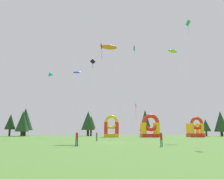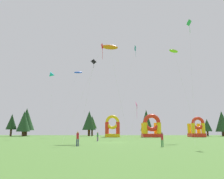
{
  "view_description": "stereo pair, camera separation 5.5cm",
  "coord_description": "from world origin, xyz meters",
  "px_view_note": "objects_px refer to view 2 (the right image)",
  "views": [
    {
      "loc": [
        -0.25,
        -36.01,
        1.8
      ],
      "look_at": [
        0.0,
        9.87,
        10.38
      ],
      "focal_mm": 35.53,
      "sensor_mm": 36.0,
      "label": 1
    },
    {
      "loc": [
        -0.2,
        -36.01,
        1.8
      ],
      "look_at": [
        0.0,
        9.87,
        10.38
      ],
      "focal_mm": 35.53,
      "sensor_mm": 36.0,
      "label": 2
    }
  ],
  "objects_px": {
    "kite_red_diamond": "(102,48)",
    "kite_teal_diamond": "(135,49)",
    "kite_pink_diamond": "(136,105)",
    "kite_cyan_delta": "(51,75)",
    "person_midfield": "(77,137)",
    "kite_lime_parafoil": "(173,51)",
    "kite_blue_parafoil": "(77,72)",
    "kite_green_diamond": "(189,25)",
    "kite_black_diamond": "(93,63)",
    "inflatable_blue_arch": "(150,129)",
    "person_left_edge": "(97,136)",
    "inflatable_red_slide": "(196,130)",
    "person_near_camera": "(161,138)",
    "inflatable_orange_dome": "(111,129)",
    "kite_orange_parafoil": "(109,47)"
  },
  "relations": [
    {
      "from": "kite_blue_parafoil",
      "to": "inflatable_blue_arch",
      "type": "bearing_deg",
      "value": -4.57
    },
    {
      "from": "kite_red_diamond",
      "to": "person_midfield",
      "type": "bearing_deg",
      "value": -103.26
    },
    {
      "from": "kite_red_diamond",
      "to": "kite_teal_diamond",
      "type": "relative_size",
      "value": 0.67
    },
    {
      "from": "kite_black_diamond",
      "to": "inflatable_orange_dome",
      "type": "height_order",
      "value": "kite_black_diamond"
    },
    {
      "from": "kite_lime_parafoil",
      "to": "person_left_edge",
      "type": "bearing_deg",
      "value": -168.39
    },
    {
      "from": "inflatable_blue_arch",
      "to": "kite_green_diamond",
      "type": "bearing_deg",
      "value": -86.9
    },
    {
      "from": "kite_pink_diamond",
      "to": "person_left_edge",
      "type": "xyz_separation_m",
      "value": [
        -7.26,
        -1.56,
        -5.59
      ]
    },
    {
      "from": "kite_red_diamond",
      "to": "kite_black_diamond",
      "type": "distance_m",
      "value": 3.68
    },
    {
      "from": "kite_cyan_delta",
      "to": "inflatable_orange_dome",
      "type": "relative_size",
      "value": 2.73
    },
    {
      "from": "kite_cyan_delta",
      "to": "person_near_camera",
      "type": "relative_size",
      "value": 10.62
    },
    {
      "from": "kite_orange_parafoil",
      "to": "inflatable_blue_arch",
      "type": "xyz_separation_m",
      "value": [
        11.95,
        22.98,
        -16.13
      ]
    },
    {
      "from": "kite_teal_diamond",
      "to": "kite_black_diamond",
      "type": "bearing_deg",
      "value": -117.58
    },
    {
      "from": "kite_red_diamond",
      "to": "inflatable_blue_arch",
      "type": "xyz_separation_m",
      "value": [
        13.19,
        28.55,
        -13.85
      ]
    },
    {
      "from": "kite_teal_diamond",
      "to": "person_midfield",
      "type": "relative_size",
      "value": 14.42
    },
    {
      "from": "kite_pink_diamond",
      "to": "person_left_edge",
      "type": "bearing_deg",
      "value": -167.85
    },
    {
      "from": "kite_blue_parafoil",
      "to": "person_left_edge",
      "type": "height_order",
      "value": "kite_blue_parafoil"
    },
    {
      "from": "kite_pink_diamond",
      "to": "kite_cyan_delta",
      "type": "relative_size",
      "value": 0.41
    },
    {
      "from": "kite_orange_parafoil",
      "to": "kite_teal_diamond",
      "type": "bearing_deg",
      "value": 66.5
    },
    {
      "from": "kite_red_diamond",
      "to": "kite_pink_diamond",
      "type": "relative_size",
      "value": 2.39
    },
    {
      "from": "person_midfield",
      "to": "kite_lime_parafoil",
      "type": "bearing_deg",
      "value": 40.0
    },
    {
      "from": "kite_pink_diamond",
      "to": "kite_green_diamond",
      "type": "distance_m",
      "value": 16.86
    },
    {
      "from": "kite_teal_diamond",
      "to": "kite_orange_parafoil",
      "type": "distance_m",
      "value": 18.89
    },
    {
      "from": "kite_pink_diamond",
      "to": "person_near_camera",
      "type": "distance_m",
      "value": 16.22
    },
    {
      "from": "kite_teal_diamond",
      "to": "kite_green_diamond",
      "type": "distance_m",
      "value": 25.7
    },
    {
      "from": "kite_red_diamond",
      "to": "person_midfield",
      "type": "xyz_separation_m",
      "value": [
        -2.41,
        -10.23,
        -15.25
      ]
    },
    {
      "from": "kite_lime_parafoil",
      "to": "person_near_camera",
      "type": "height_order",
      "value": "kite_lime_parafoil"
    },
    {
      "from": "kite_pink_diamond",
      "to": "kite_cyan_delta",
      "type": "distance_m",
      "value": 27.43
    },
    {
      "from": "kite_blue_parafoil",
      "to": "person_near_camera",
      "type": "relative_size",
      "value": 12.7
    },
    {
      "from": "kite_blue_parafoil",
      "to": "kite_pink_diamond",
      "type": "xyz_separation_m",
      "value": [
        15.38,
        -26.06,
        -13.36
      ]
    },
    {
      "from": "kite_cyan_delta",
      "to": "person_left_edge",
      "type": "height_order",
      "value": "kite_cyan_delta"
    },
    {
      "from": "kite_cyan_delta",
      "to": "kite_orange_parafoil",
      "type": "relative_size",
      "value": 0.9
    },
    {
      "from": "kite_orange_parafoil",
      "to": "inflatable_red_slide",
      "type": "height_order",
      "value": "kite_orange_parafoil"
    },
    {
      "from": "person_midfield",
      "to": "inflatable_orange_dome",
      "type": "height_order",
      "value": "inflatable_orange_dome"
    },
    {
      "from": "kite_green_diamond",
      "to": "person_near_camera",
      "type": "bearing_deg",
      "value": -130.62
    },
    {
      "from": "kite_black_diamond",
      "to": "kite_green_diamond",
      "type": "bearing_deg",
      "value": -16.49
    },
    {
      "from": "kite_green_diamond",
      "to": "person_left_edge",
      "type": "bearing_deg",
      "value": 162.21
    },
    {
      "from": "kite_green_diamond",
      "to": "kite_black_diamond",
      "type": "bearing_deg",
      "value": 163.51
    },
    {
      "from": "kite_black_diamond",
      "to": "person_left_edge",
      "type": "distance_m",
      "value": 13.43
    },
    {
      "from": "kite_blue_parafoil",
      "to": "kite_orange_parafoil",
      "type": "xyz_separation_m",
      "value": [
        10.21,
        -24.75,
        -1.32
      ]
    },
    {
      "from": "person_left_edge",
      "to": "inflatable_red_slide",
      "type": "relative_size",
      "value": 0.27
    },
    {
      "from": "kite_teal_diamond",
      "to": "inflatable_blue_arch",
      "type": "relative_size",
      "value": 3.82
    },
    {
      "from": "kite_black_diamond",
      "to": "inflatable_blue_arch",
      "type": "height_order",
      "value": "kite_black_diamond"
    },
    {
      "from": "kite_blue_parafoil",
      "to": "kite_green_diamond",
      "type": "xyz_separation_m",
      "value": [
        23.83,
        -32.67,
        -0.35
      ]
    },
    {
      "from": "person_near_camera",
      "to": "person_left_edge",
      "type": "relative_size",
      "value": 1.02
    },
    {
      "from": "person_near_camera",
      "to": "kite_pink_diamond",
      "type": "bearing_deg",
      "value": -68.12
    },
    {
      "from": "person_midfield",
      "to": "kite_cyan_delta",
      "type": "bearing_deg",
      "value": 107.61
    },
    {
      "from": "person_left_edge",
      "to": "kite_lime_parafoil",
      "type": "bearing_deg",
      "value": -28.56
    },
    {
      "from": "kite_cyan_delta",
      "to": "kite_lime_parafoil",
      "type": "xyz_separation_m",
      "value": [
        28.4,
        -13.76,
        1.43
      ]
    },
    {
      "from": "inflatable_blue_arch",
      "to": "inflatable_orange_dome",
      "type": "bearing_deg",
      "value": 179.82
    },
    {
      "from": "kite_red_diamond",
      "to": "inflatable_orange_dome",
      "type": "height_order",
      "value": "kite_red_diamond"
    }
  ]
}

